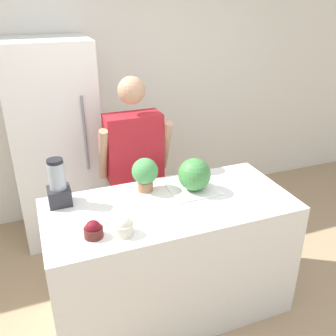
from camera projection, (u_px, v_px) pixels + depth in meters
wall_back at (109, 92)px, 3.85m from camera, size 8.00×0.06×2.60m
counter_island at (170, 257)px, 2.75m from camera, size 1.71×0.79×0.92m
refrigerator at (56, 144)px, 3.48m from camera, size 0.76×0.67×1.88m
person at (135, 173)px, 3.16m from camera, size 0.60×0.26×1.65m
cutting_board at (194, 190)px, 2.71m from camera, size 0.34×0.28×0.01m
watermelon at (194, 174)px, 2.66m from camera, size 0.24×0.24×0.24m
bowl_cherries at (93, 230)px, 2.19m from camera, size 0.11×0.11×0.11m
bowl_cream at (123, 226)px, 2.21m from camera, size 0.13×0.13×0.12m
blender at (58, 186)px, 2.49m from camera, size 0.15×0.15×0.33m
potted_plant at (145, 173)px, 2.66m from camera, size 0.19×0.19×0.25m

